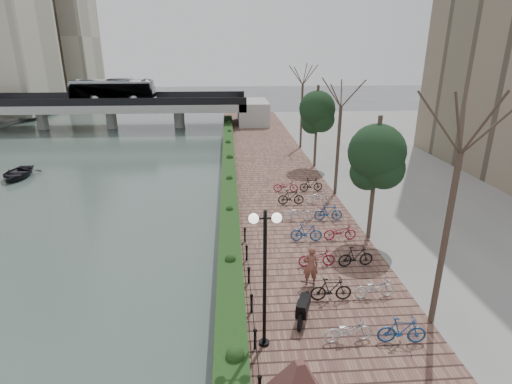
{
  "coord_description": "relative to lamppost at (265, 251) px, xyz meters",
  "views": [
    {
      "loc": [
        0.69,
        -9.85,
        9.97
      ],
      "look_at": [
        2.22,
        12.45,
        2.0
      ],
      "focal_mm": 28.0,
      "sensor_mm": 36.0,
      "label": 1
    }
  ],
  "objects": [
    {
      "name": "street_trees",
      "position": [
        6.28,
        11.48,
        -0.36
      ],
      "size": [
        3.2,
        37.12,
        6.8
      ],
      "color": "#382821",
      "rests_on": "promenade"
    },
    {
      "name": "chain_fence",
      "position": [
        -0.32,
        0.8,
        -3.19
      ],
      "size": [
        0.1,
        14.1,
        0.7
      ],
      "color": "black",
      "rests_on": "promenade"
    },
    {
      "name": "hedge",
      "position": [
        -1.12,
        18.8,
        -3.24
      ],
      "size": [
        1.1,
        56.0,
        0.6
      ],
      "primitive_type": "cube",
      "color": "#133513",
      "rests_on": "promenade"
    },
    {
      "name": "river_water",
      "position": [
        -16.72,
        23.8,
        -4.03
      ],
      "size": [
        30.0,
        130.0,
        0.02
      ],
      "primitive_type": "cube",
      "color": "#43544D",
      "rests_on": "ground"
    },
    {
      "name": "inland_pavement",
      "position": [
        18.28,
        16.3,
        -3.79
      ],
      "size": [
        24.0,
        75.0,
        0.5
      ],
      "primitive_type": "cube",
      "color": "gray",
      "rests_on": "ground"
    },
    {
      "name": "lamppost",
      "position": [
        0.0,
        0.0,
        0.0
      ],
      "size": [
        1.02,
        0.32,
        4.92
      ],
      "color": "black",
      "rests_on": "promenade"
    },
    {
      "name": "bridge",
      "position": [
        -16.59,
        43.8,
        -0.67
      ],
      "size": [
        36.0,
        10.77,
        6.5
      ],
      "color": "#A9A8A3",
      "rests_on": "ground"
    },
    {
      "name": "motorcycle",
      "position": [
        1.59,
        1.3,
        -2.99
      ],
      "size": [
        1.13,
        1.86,
        1.11
      ],
      "primitive_type": null,
      "rotation": [
        0.0,
        0.0,
        -0.35
      ],
      "color": "black",
      "rests_on": "promenade"
    },
    {
      "name": "pedestrian",
      "position": [
        2.28,
        3.54,
        -2.65
      ],
      "size": [
        0.69,
        0.48,
        1.79
      ],
      "primitive_type": "imported",
      "rotation": [
        0.0,
        0.0,
        3.06
      ],
      "color": "brown",
      "rests_on": "promenade"
    },
    {
      "name": "promenade",
      "position": [
        2.28,
        16.3,
        -3.79
      ],
      "size": [
        8.0,
        75.0,
        0.5
      ],
      "primitive_type": "cube",
      "color": "brown",
      "rests_on": "ground"
    },
    {
      "name": "boat",
      "position": [
        -18.5,
        21.55,
        -3.61
      ],
      "size": [
        3.08,
        4.16,
        0.83
      ],
      "primitive_type": "imported",
      "rotation": [
        0.0,
        0.0,
        0.05
      ],
      "color": "black",
      "rests_on": "river_water"
    },
    {
      "name": "bicycle_parking",
      "position": [
        3.77,
        7.66,
        -3.07
      ],
      "size": [
        2.4,
        17.32,
        1.0
      ],
      "color": "silver",
      "rests_on": "promenade"
    }
  ]
}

